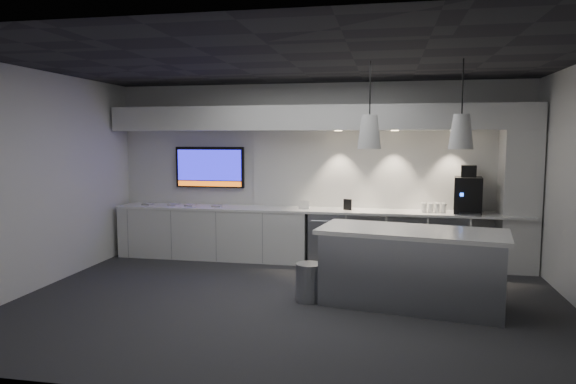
% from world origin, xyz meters
% --- Properties ---
extents(floor, '(7.00, 7.00, 0.00)m').
position_xyz_m(floor, '(0.00, 0.00, 0.00)').
color(floor, '#28282A').
rests_on(floor, ground).
extents(ceiling, '(7.00, 7.00, 0.00)m').
position_xyz_m(ceiling, '(0.00, 0.00, 3.00)').
color(ceiling, black).
rests_on(ceiling, wall_back).
extents(wall_back, '(7.00, 0.00, 7.00)m').
position_xyz_m(wall_back, '(0.00, 2.50, 1.50)').
color(wall_back, silver).
rests_on(wall_back, floor).
extents(wall_front, '(7.00, 0.00, 7.00)m').
position_xyz_m(wall_front, '(0.00, -2.50, 1.50)').
color(wall_front, silver).
rests_on(wall_front, floor).
extents(wall_left, '(0.00, 7.00, 7.00)m').
position_xyz_m(wall_left, '(-3.50, 0.00, 1.50)').
color(wall_left, silver).
rests_on(wall_left, floor).
extents(back_counter, '(6.80, 0.65, 0.04)m').
position_xyz_m(back_counter, '(0.00, 2.17, 0.88)').
color(back_counter, white).
rests_on(back_counter, left_base_cabinets).
extents(left_base_cabinets, '(3.30, 0.63, 0.86)m').
position_xyz_m(left_base_cabinets, '(-1.75, 2.17, 0.43)').
color(left_base_cabinets, silver).
rests_on(left_base_cabinets, floor).
extents(fridge_unit_a, '(0.60, 0.61, 0.85)m').
position_xyz_m(fridge_unit_a, '(0.25, 2.17, 0.42)').
color(fridge_unit_a, gray).
rests_on(fridge_unit_a, floor).
extents(fridge_unit_b, '(0.60, 0.61, 0.85)m').
position_xyz_m(fridge_unit_b, '(0.88, 2.17, 0.42)').
color(fridge_unit_b, gray).
rests_on(fridge_unit_b, floor).
extents(fridge_unit_c, '(0.60, 0.61, 0.85)m').
position_xyz_m(fridge_unit_c, '(1.51, 2.17, 0.42)').
color(fridge_unit_c, gray).
rests_on(fridge_unit_c, floor).
extents(fridge_unit_d, '(0.60, 0.61, 0.85)m').
position_xyz_m(fridge_unit_d, '(2.14, 2.17, 0.42)').
color(fridge_unit_d, gray).
rests_on(fridge_unit_d, floor).
extents(backsplash, '(4.60, 0.03, 1.30)m').
position_xyz_m(backsplash, '(1.20, 2.48, 1.55)').
color(backsplash, silver).
rests_on(backsplash, wall_back).
extents(soffit, '(6.90, 0.60, 0.40)m').
position_xyz_m(soffit, '(0.00, 2.20, 2.40)').
color(soffit, silver).
rests_on(soffit, wall_back).
extents(column, '(0.55, 0.55, 2.60)m').
position_xyz_m(column, '(3.20, 2.20, 1.30)').
color(column, silver).
rests_on(column, floor).
extents(wall_tv, '(1.25, 0.07, 0.72)m').
position_xyz_m(wall_tv, '(-1.90, 2.45, 1.56)').
color(wall_tv, black).
rests_on(wall_tv, wall_back).
extents(island, '(2.39, 1.34, 0.96)m').
position_xyz_m(island, '(1.51, 0.18, 0.48)').
color(island, gray).
rests_on(island, floor).
extents(bin, '(0.37, 0.37, 0.49)m').
position_xyz_m(bin, '(0.24, 0.12, 0.24)').
color(bin, gray).
rests_on(bin, floor).
extents(coffee_machine, '(0.46, 0.62, 0.75)m').
position_xyz_m(coffee_machine, '(2.45, 2.20, 1.21)').
color(coffee_machine, black).
rests_on(coffee_machine, back_counter).
extents(sign_black, '(0.14, 0.06, 0.18)m').
position_xyz_m(sign_black, '(0.56, 2.15, 0.99)').
color(sign_black, black).
rests_on(sign_black, back_counter).
extents(sign_white, '(0.18, 0.03, 0.14)m').
position_xyz_m(sign_white, '(-0.15, 2.12, 0.97)').
color(sign_white, white).
rests_on(sign_white, back_counter).
extents(cup_cluster, '(0.37, 0.18, 0.15)m').
position_xyz_m(cup_cluster, '(1.93, 2.14, 0.97)').
color(cup_cluster, white).
rests_on(cup_cluster, back_counter).
extents(tray_a, '(0.18, 0.18, 0.02)m').
position_xyz_m(tray_a, '(-2.97, 2.16, 0.91)').
color(tray_a, '#9D9D9D').
rests_on(tray_a, back_counter).
extents(tray_b, '(0.16, 0.16, 0.02)m').
position_xyz_m(tray_b, '(-2.49, 2.17, 0.91)').
color(tray_b, '#9D9D9D').
rests_on(tray_b, back_counter).
extents(tray_c, '(0.17, 0.17, 0.02)m').
position_xyz_m(tray_c, '(-2.16, 2.15, 0.91)').
color(tray_c, '#9D9D9D').
rests_on(tray_c, back_counter).
extents(tray_d, '(0.17, 0.17, 0.02)m').
position_xyz_m(tray_d, '(-1.67, 2.13, 0.91)').
color(tray_d, '#9D9D9D').
rests_on(tray_d, back_counter).
extents(pendant_left, '(0.29, 0.29, 1.11)m').
position_xyz_m(pendant_left, '(0.97, 0.18, 2.15)').
color(pendant_left, silver).
rests_on(pendant_left, ceiling).
extents(pendant_right, '(0.29, 0.29, 1.11)m').
position_xyz_m(pendant_right, '(2.04, 0.18, 2.15)').
color(pendant_right, silver).
rests_on(pendant_right, ceiling).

